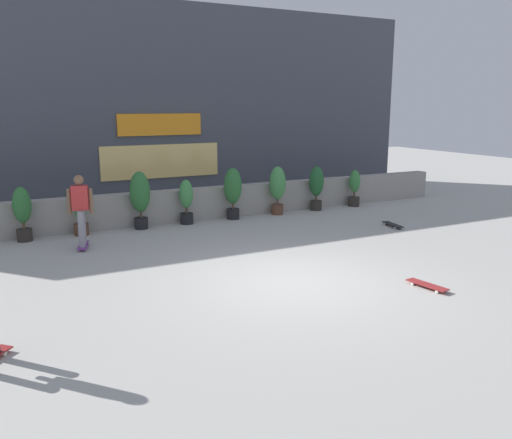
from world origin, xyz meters
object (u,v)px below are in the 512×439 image
at_px(potted_plant_6, 278,187).
at_px(skater_foreground, 81,208).
at_px(potted_plant_8, 354,187).
at_px(potted_plant_2, 80,211).
at_px(skateboard_near_camera, 393,225).
at_px(skateboard_aside, 427,285).
at_px(potted_plant_3, 140,196).
at_px(potted_plant_1, 22,211).
at_px(potted_plant_7, 316,185).
at_px(potted_plant_4, 186,200).
at_px(potted_plant_5, 233,189).

relative_size(potted_plant_6, skater_foreground, 0.85).
bearing_deg(potted_plant_8, potted_plant_2, -180.00).
bearing_deg(skateboard_near_camera, skateboard_aside, -124.29).
bearing_deg(potted_plant_3, potted_plant_1, 180.00).
relative_size(potted_plant_3, skater_foreground, 0.90).
distance_m(potted_plant_2, potted_plant_8, 8.55).
bearing_deg(potted_plant_1, potted_plant_6, -0.00).
bearing_deg(potted_plant_7, skateboard_near_camera, -78.85).
bearing_deg(skateboard_aside, potted_plant_3, 115.57).
xyz_separation_m(potted_plant_4, potted_plant_7, (4.27, 0.00, 0.11)).
xyz_separation_m(potted_plant_6, potted_plant_7, (1.39, 0.00, -0.05)).
distance_m(potted_plant_7, skater_foreground, 7.38).
bearing_deg(potted_plant_4, potted_plant_7, 0.00).
height_order(potted_plant_4, potted_plant_6, potted_plant_6).
distance_m(potted_plant_1, potted_plant_5, 5.56).
height_order(potted_plant_3, skateboard_aside, potted_plant_3).
relative_size(potted_plant_2, potted_plant_4, 0.96).
bearing_deg(skateboard_near_camera, potted_plant_4, 149.18).
relative_size(potted_plant_7, skateboard_aside, 1.67).
bearing_deg(skater_foreground, potted_plant_2, 82.22).
bearing_deg(potted_plant_1, skateboard_near_camera, -17.82).
bearing_deg(potted_plant_1, skateboard_aside, -48.35).
distance_m(potted_plant_4, potted_plant_6, 2.89).
xyz_separation_m(skater_foreground, skateboard_aside, (5.05, -5.66, -0.88)).
height_order(potted_plant_2, potted_plant_6, potted_plant_6).
bearing_deg(skater_foreground, potted_plant_1, 131.34).
xyz_separation_m(potted_plant_3, potted_plant_4, (1.28, 0.00, -0.23)).
bearing_deg(potted_plant_8, potted_plant_6, -180.00).
distance_m(potted_plant_2, skateboard_aside, 8.52).
bearing_deg(potted_plant_4, potted_plant_1, 180.00).
xyz_separation_m(potted_plant_2, potted_plant_6, (5.69, -0.00, 0.21)).
height_order(potted_plant_2, potted_plant_8, potted_plant_2).
xyz_separation_m(potted_plant_3, potted_plant_8, (7.02, 0.00, -0.28)).
height_order(potted_plant_6, skater_foreground, skater_foreground).
bearing_deg(potted_plant_6, skateboard_aside, -96.75).
xyz_separation_m(potted_plant_4, potted_plant_5, (1.41, 0.00, 0.20)).
bearing_deg(potted_plant_7, potted_plant_1, 180.00).
distance_m(potted_plant_6, potted_plant_7, 1.39).
distance_m(potted_plant_2, skater_foreground, 1.36).
height_order(potted_plant_5, potted_plant_6, potted_plant_5).
height_order(potted_plant_3, potted_plant_6, potted_plant_3).
height_order(potted_plant_4, skateboard_near_camera, potted_plant_4).
bearing_deg(potted_plant_8, skater_foreground, -171.49).
bearing_deg(potted_plant_2, potted_plant_1, 180.00).
height_order(potted_plant_6, potted_plant_7, potted_plant_6).
height_order(potted_plant_1, skateboard_near_camera, potted_plant_1).
bearing_deg(potted_plant_2, potted_plant_5, 0.00).
height_order(skater_foreground, skateboard_near_camera, skater_foreground).
xyz_separation_m(potted_plant_4, skateboard_near_camera, (4.84, -2.89, -0.60)).
distance_m(skateboard_near_camera, skateboard_aside, 4.94).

